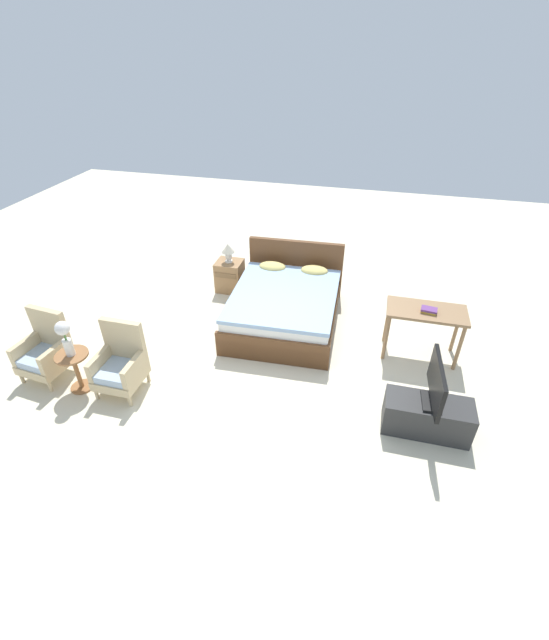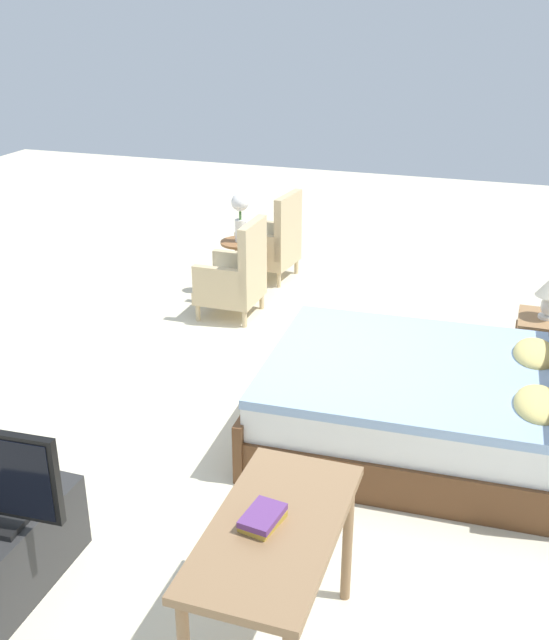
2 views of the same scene
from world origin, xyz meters
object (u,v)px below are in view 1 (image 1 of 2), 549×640
(bed, at_px, (285,305))
(armchair_by_window_right, at_px, (121,364))
(side_table, at_px, (76,367))
(book_stack, at_px, (429,310))
(table_lamp, at_px, (228,250))
(flower_vase, at_px, (64,335))
(armchair_by_window_left, at_px, (46,351))
(nightstand, at_px, (230,276))
(vanity_desk, at_px, (426,317))
(tv_stand, at_px, (427,416))
(tv_flatscreen, at_px, (436,384))

(bed, height_order, armchair_by_window_right, bed)
(side_table, height_order, book_stack, book_stack)
(table_lamp, height_order, book_stack, table_lamp)
(flower_vase, bearing_deg, armchair_by_window_left, 163.99)
(side_table, distance_m, nightstand, 3.04)
(nightstand, height_order, vanity_desk, vanity_desk)
(vanity_desk, bearing_deg, tv_stand, -88.32)
(vanity_desk, distance_m, book_stack, 0.15)
(tv_stand, relative_size, vanity_desk, 0.92)
(armchair_by_window_right, xyz_separation_m, tv_stand, (3.70, 0.20, -0.16))
(table_lamp, height_order, tv_flatscreen, tv_flatscreen)
(side_table, bearing_deg, bed, 44.04)
(bed, bearing_deg, armchair_by_window_right, -130.00)
(side_table, distance_m, flower_vase, 0.50)
(bed, bearing_deg, side_table, -135.96)
(side_table, height_order, tv_stand, side_table)
(armchair_by_window_left, relative_size, tv_stand, 0.96)
(armchair_by_window_right, height_order, flower_vase, flower_vase)
(bed, height_order, vanity_desk, bed)
(armchair_by_window_left, xyz_separation_m, flower_vase, (0.54, -0.15, 0.47))
(bed, xyz_separation_m, table_lamp, (-1.16, 0.73, 0.46))
(side_table, distance_m, table_lamp, 3.07)
(side_table, relative_size, book_stack, 2.51)
(armchair_by_window_left, relative_size, book_stack, 4.21)
(nightstand, bearing_deg, vanity_desk, -18.99)
(tv_stand, xyz_separation_m, book_stack, (-0.03, 1.36, 0.57))
(armchair_by_window_left, height_order, table_lamp, armchair_by_window_left)
(book_stack, bearing_deg, side_table, -157.90)
(tv_flatscreen, bearing_deg, book_stack, 91.25)
(flower_vase, distance_m, tv_stand, 4.31)
(bed, distance_m, armchair_by_window_right, 2.58)
(armchair_by_window_right, xyz_separation_m, tv_flatscreen, (3.71, 0.20, 0.33))
(flower_vase, xyz_separation_m, tv_flatscreen, (4.25, 0.35, -0.14))
(armchair_by_window_right, bearing_deg, tv_stand, 3.03)
(armchair_by_window_right, xyz_separation_m, table_lamp, (0.49, 2.70, 0.38))
(tv_flatscreen, xyz_separation_m, vanity_desk, (-0.04, 1.41, -0.06))
(bed, xyz_separation_m, armchair_by_window_left, (-2.74, -1.97, 0.08))
(book_stack, bearing_deg, tv_stand, -88.84)
(flower_vase, height_order, tv_flatscreen, flower_vase)
(armchair_by_window_right, height_order, table_lamp, armchair_by_window_right)
(bed, distance_m, flower_vase, 3.11)
(bed, distance_m, tv_flatscreen, 2.74)
(side_table, height_order, flower_vase, flower_vase)
(bed, bearing_deg, table_lamp, 148.01)
(armchair_by_window_right, bearing_deg, book_stack, 22.98)
(nightstand, xyz_separation_m, book_stack, (3.18, -1.14, 0.51))
(bed, xyz_separation_m, armchair_by_window_right, (-1.66, -1.97, 0.08))
(bed, bearing_deg, flower_vase, -135.96)
(bed, height_order, side_table, bed)
(armchair_by_window_right, relative_size, tv_flatscreen, 1.18)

